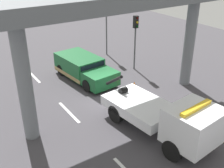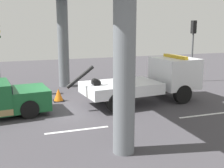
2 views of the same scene
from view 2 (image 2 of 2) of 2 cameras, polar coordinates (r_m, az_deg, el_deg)
ground_plane at (r=14.96m, az=-9.13°, el=-5.09°), size 60.00×40.00×0.10m
lane_stripe_mid at (r=12.18m, az=-6.65°, el=-8.73°), size 2.60×0.16×0.01m
lane_stripe_east at (r=14.60m, az=17.11°, el=-5.68°), size 2.60×0.16×0.01m
tow_truck_white at (r=16.24m, az=7.85°, el=0.85°), size 7.34×2.95×2.46m
traffic_light_mid at (r=22.09m, az=15.26°, el=8.57°), size 0.39×0.32×4.34m
traffic_cone_orange at (r=16.57m, az=-10.18°, el=-2.10°), size 0.58×0.58×0.69m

